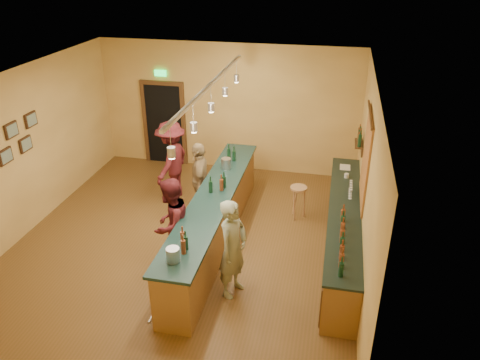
% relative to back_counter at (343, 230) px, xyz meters
% --- Properties ---
extents(floor, '(7.00, 7.00, 0.00)m').
position_rel_back_counter_xyz_m(floor, '(-2.97, -0.18, -0.49)').
color(floor, brown).
rests_on(floor, ground).
extents(ceiling, '(6.50, 7.00, 0.02)m').
position_rel_back_counter_xyz_m(ceiling, '(-2.97, -0.18, 2.71)').
color(ceiling, silver).
rests_on(ceiling, wall_back).
extents(wall_back, '(6.50, 0.02, 3.20)m').
position_rel_back_counter_xyz_m(wall_back, '(-2.97, 3.32, 1.11)').
color(wall_back, '#B48C43').
rests_on(wall_back, floor).
extents(wall_front, '(6.50, 0.02, 3.20)m').
position_rel_back_counter_xyz_m(wall_front, '(-2.97, -3.68, 1.11)').
color(wall_front, '#B48C43').
rests_on(wall_front, floor).
extents(wall_left, '(0.02, 7.00, 3.20)m').
position_rel_back_counter_xyz_m(wall_left, '(-6.22, -0.18, 1.11)').
color(wall_left, '#B48C43').
rests_on(wall_left, floor).
extents(wall_right, '(0.02, 7.00, 3.20)m').
position_rel_back_counter_xyz_m(wall_right, '(0.28, -0.18, 1.11)').
color(wall_right, '#B48C43').
rests_on(wall_right, floor).
extents(doorway, '(1.15, 0.09, 2.48)m').
position_rel_back_counter_xyz_m(doorway, '(-4.67, 3.30, 0.64)').
color(doorway, black).
rests_on(doorway, wall_back).
extents(tapestry, '(0.03, 1.40, 1.60)m').
position_rel_back_counter_xyz_m(tapestry, '(0.26, 0.22, 1.36)').
color(tapestry, maroon).
rests_on(tapestry, wall_right).
extents(bottle_shelf, '(0.17, 0.55, 0.54)m').
position_rel_back_counter_xyz_m(bottle_shelf, '(0.20, 1.72, 1.18)').
color(bottle_shelf, '#4A3516').
rests_on(bottle_shelf, wall_right).
extents(back_counter, '(0.60, 4.55, 1.27)m').
position_rel_back_counter_xyz_m(back_counter, '(0.00, 0.00, 0.00)').
color(back_counter, brown).
rests_on(back_counter, floor).
extents(tasting_bar, '(0.73, 5.10, 1.38)m').
position_rel_back_counter_xyz_m(tasting_bar, '(-2.42, -0.18, 0.12)').
color(tasting_bar, brown).
rests_on(tasting_bar, floor).
extents(pendant_track, '(0.11, 4.60, 0.50)m').
position_rel_back_counter_xyz_m(pendant_track, '(-2.42, -0.18, 2.50)').
color(pendant_track, silver).
rests_on(pendant_track, ceiling).
extents(bartender, '(0.59, 0.73, 1.72)m').
position_rel_back_counter_xyz_m(bartender, '(-1.74, -1.53, 0.37)').
color(bartender, gray).
rests_on(bartender, floor).
extents(customer_a, '(0.83, 0.96, 1.71)m').
position_rel_back_counter_xyz_m(customer_a, '(-2.97, -1.02, 0.37)').
color(customer_a, '#59191E').
rests_on(customer_a, floor).
extents(customer_b, '(0.62, 1.05, 1.68)m').
position_rel_back_counter_xyz_m(customer_b, '(-2.97, 0.76, 0.35)').
color(customer_b, '#997A51').
rests_on(customer_b, floor).
extents(customer_c, '(0.82, 1.26, 1.83)m').
position_rel_back_counter_xyz_m(customer_c, '(-3.82, 1.43, 0.43)').
color(customer_c, '#59191E').
rests_on(customer_c, floor).
extents(bar_stool, '(0.35, 0.35, 0.73)m').
position_rel_back_counter_xyz_m(bar_stool, '(-0.94, 1.11, 0.10)').
color(bar_stool, '#A4844A').
rests_on(bar_stool, floor).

